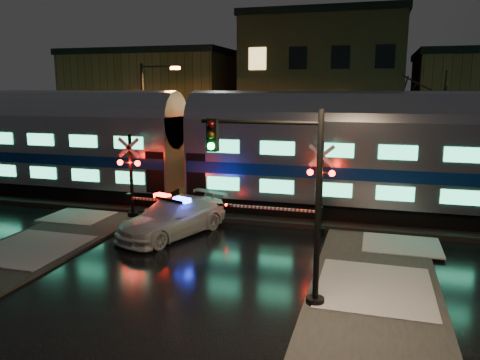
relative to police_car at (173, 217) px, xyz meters
name	(u,v)px	position (x,y,z in m)	size (l,w,h in m)	color
ground	(212,243)	(1.99, -0.50, -0.80)	(120.00, 120.00, 0.00)	black
ballast	(245,210)	(1.99, 4.50, -0.68)	(90.00, 4.20, 0.24)	black
sidewalk_right	(374,337)	(8.49, -6.50, -0.74)	(4.00, 20.00, 0.12)	#2D2D2D
building_left	(158,108)	(-11.01, 21.50, 3.70)	(14.00, 10.00, 9.00)	brown
building_mid	(325,94)	(3.99, 22.00, 4.95)	(12.00, 11.00, 11.50)	brown
train	(186,145)	(-1.16, 4.50, 2.59)	(51.00, 3.12, 5.92)	black
police_car	(173,217)	(0.00, 0.00, 0.00)	(4.00, 5.88, 1.75)	silver
crossing_signal_right	(312,196)	(5.77, 1.81, 0.90)	(5.79, 0.66, 4.10)	black
crossing_signal_left	(137,185)	(-2.63, 1.81, 0.91)	(5.83, 0.66, 4.13)	black
traffic_light	(286,204)	(5.92, -5.14, 2.26)	(3.71, 0.68, 5.74)	black
streetlight	(147,118)	(-5.42, 8.50, 3.67)	(2.59, 0.27, 7.75)	black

